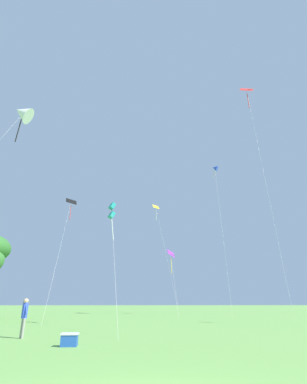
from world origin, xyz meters
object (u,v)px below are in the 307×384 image
at_px(kite_yellow_diamond, 157,213).
at_px(kite_blue_delta, 215,168).
at_px(kite_white_distant, 22,113).
at_px(kite_red_high, 248,97).
at_px(person_with_spool, 24,314).
at_px(kite_black_large, 70,207).
at_px(kite_purple_streamer, 171,258).
at_px(kite_teal_box, 112,212).
at_px(picnic_cooler, 69,340).

bearing_deg(kite_yellow_diamond, kite_blue_delta, -8.97).
distance_m(kite_yellow_diamond, kite_white_distant, 23.24).
distance_m(kite_red_high, person_with_spool, 38.95).
relative_size(kite_black_large, kite_blue_delta, 0.53).
bearing_deg(kite_red_high, kite_white_distant, -161.41).
bearing_deg(kite_blue_delta, kite_purple_streamer, 159.96).
bearing_deg(kite_red_high, kite_blue_delta, 112.48).
relative_size(kite_black_large, kite_purple_streamer, 1.06).
height_order(kite_teal_box, picnic_cooler, kite_teal_box).
xyz_separation_m(kite_teal_box, kite_purple_streamer, (7.21, 21.46, -0.51)).
relative_size(person_with_spool, picnic_cooler, 2.73).
relative_size(kite_black_large, person_with_spool, 6.93).
bearing_deg(kite_black_large, kite_teal_box, -53.75).
relative_size(kite_red_high, kite_white_distant, 1.57).
bearing_deg(kite_red_high, person_with_spool, -136.35).
xyz_separation_m(kite_yellow_diamond, person_with_spool, (-8.12, -28.29, -12.94)).
xyz_separation_m(kite_red_high, picnic_cooler, (-17.58, -21.97, -28.01)).
bearing_deg(kite_purple_streamer, kite_blue_delta, -20.04).
bearing_deg(kite_white_distant, picnic_cooler, -56.82).
bearing_deg(kite_blue_delta, person_with_spool, -122.24).
relative_size(kite_purple_streamer, kite_blue_delta, 0.50).
relative_size(kite_black_large, kite_white_distant, 0.58).
bearing_deg(kite_white_distant, person_with_spool, -59.85).
relative_size(kite_black_large, kite_yellow_diamond, 0.74).
relative_size(kite_yellow_diamond, kite_purple_streamer, 1.44).
height_order(person_with_spool, picnic_cooler, person_with_spool).
height_order(kite_black_large, picnic_cooler, kite_black_large).
relative_size(kite_black_large, kite_teal_box, 1.22).
bearing_deg(kite_purple_streamer, kite_red_high, -45.67).
distance_m(kite_yellow_diamond, kite_purple_streamer, 6.82).
bearing_deg(kite_yellow_diamond, kite_purple_streamer, 26.37).
height_order(kite_white_distant, kite_blue_delta, kite_blue_delta).
height_order(kite_red_high, kite_purple_streamer, kite_red_high).
distance_m(kite_yellow_diamond, kite_blue_delta, 11.29).
relative_size(kite_white_distant, person_with_spool, 11.87).
xyz_separation_m(person_with_spool, picnic_cooler, (2.56, -2.75, -0.76)).
distance_m(kite_purple_streamer, person_with_spool, 31.76).
bearing_deg(picnic_cooler, kite_blue_delta, 64.09).
xyz_separation_m(kite_yellow_diamond, kite_teal_box, (-5.09, -20.40, -5.88)).
bearing_deg(person_with_spool, kite_blue_delta, 57.76).
distance_m(kite_purple_streamer, picnic_cooler, 33.80).
height_order(kite_teal_box, kite_white_distant, kite_white_distant).
height_order(kite_red_high, person_with_spool, kite_red_high).
height_order(kite_yellow_diamond, person_with_spool, kite_yellow_diamond).
distance_m(person_with_spool, picnic_cooler, 3.84).
relative_size(kite_red_high, picnic_cooler, 50.89).
distance_m(kite_black_large, kite_purple_streamer, 19.45).
xyz_separation_m(kite_yellow_diamond, kite_blue_delta, (8.84, -1.39, 6.89)).
height_order(kite_yellow_diamond, kite_purple_streamer, kite_yellow_diamond).
bearing_deg(kite_teal_box, kite_black_large, 126.25).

